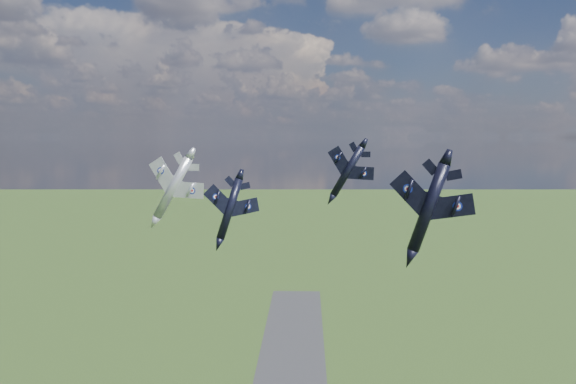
# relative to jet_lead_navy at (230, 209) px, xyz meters

# --- Properties ---
(jet_lead_navy) EXTENTS (14.47, 16.68, 5.93)m
(jet_lead_navy) POSITION_rel_jet_lead_navy_xyz_m (0.00, 0.00, 0.00)
(jet_lead_navy) COLOR black
(jet_right_navy) EXTENTS (15.58, 18.46, 6.71)m
(jet_right_navy) POSITION_rel_jet_lead_navy_xyz_m (27.85, -19.98, 2.80)
(jet_right_navy) COLOR black
(jet_high_navy) EXTENTS (14.16, 16.86, 7.81)m
(jet_high_navy) POSITION_rel_jet_lead_navy_xyz_m (20.15, 14.59, 5.32)
(jet_high_navy) COLOR black
(jet_left_silver) EXTENTS (14.05, 17.64, 8.62)m
(jet_left_silver) POSITION_rel_jet_lead_navy_xyz_m (-9.84, 2.31, 3.21)
(jet_left_silver) COLOR #B4B8C0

